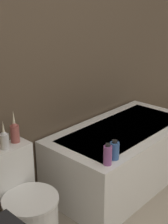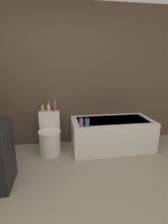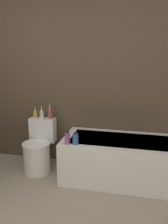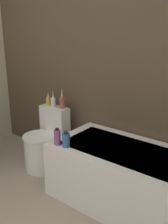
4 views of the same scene
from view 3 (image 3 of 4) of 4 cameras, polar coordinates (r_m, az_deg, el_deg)
The scene contains 8 objects.
wall_back_tiled at distance 3.79m, azimuth -3.03°, elevation 7.79°, with size 6.40×0.06×2.60m.
bathtub at distance 3.52m, azimuth 7.65°, elevation -10.14°, with size 1.47×0.75×0.56m.
toilet at distance 3.78m, azimuth -9.91°, elevation -8.20°, with size 0.38×0.53×0.71m.
vase_gold at distance 3.85m, azimuth -10.55°, elevation -0.35°, with size 0.06×0.06×0.17m.
vase_silver at distance 3.78m, azimuth -9.18°, elevation -0.41°, with size 0.06×0.06×0.21m.
vase_bronze at distance 3.77m, azimuth -7.43°, elevation -0.21°, with size 0.06×0.06×0.24m.
shampoo_bottle_tall at distance 3.22m, azimuth -3.64°, elevation -5.70°, with size 0.06×0.06×0.17m.
shampoo_bottle_short at distance 3.21m, azimuth -1.87°, elevation -5.87°, with size 0.07×0.07×0.15m.
Camera 3 is at (1.04, -1.54, 1.76)m, focal length 42.00 mm.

